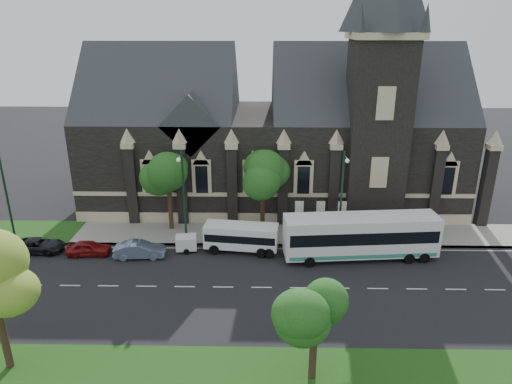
{
  "coord_description": "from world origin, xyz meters",
  "views": [
    {
      "loc": [
        3.15,
        -31.06,
        19.43
      ],
      "look_at": [
        2.45,
        6.0,
        5.69
      ],
      "focal_mm": 32.43,
      "sensor_mm": 36.0,
      "label": 1
    }
  ],
  "objects_px": {
    "banner_flag_left": "(297,214)",
    "sedan": "(140,250)",
    "tree_walk_right": "(265,174)",
    "car_far_red": "(89,248)",
    "street_lamp_mid": "(183,193)",
    "banner_flag_right": "(340,214)",
    "street_lamp_near": "(342,194)",
    "car_far_black": "(39,245)",
    "tree_walk_left": "(171,174)",
    "street_lamp_far": "(5,192)",
    "tour_coach": "(361,236)",
    "box_trailer": "(186,243)",
    "banner_flag_center": "(319,214)",
    "shuttle_bus": "(242,236)",
    "tree_park_east": "(318,307)"
  },
  "relations": [
    {
      "from": "tree_park_east",
      "to": "street_lamp_far",
      "type": "distance_m",
      "value": 30.9
    },
    {
      "from": "street_lamp_near",
      "to": "sedan",
      "type": "height_order",
      "value": "street_lamp_near"
    },
    {
      "from": "tree_walk_right",
      "to": "sedan",
      "type": "xyz_separation_m",
      "value": [
        -10.89,
        -5.99,
        -5.1
      ]
    },
    {
      "from": "sedan",
      "to": "street_lamp_far",
      "type": "bearing_deg",
      "value": 74.89
    },
    {
      "from": "tree_walk_right",
      "to": "sedan",
      "type": "distance_m",
      "value": 13.43
    },
    {
      "from": "car_far_black",
      "to": "street_lamp_far",
      "type": "bearing_deg",
      "value": 64.71
    },
    {
      "from": "street_lamp_near",
      "to": "shuttle_bus",
      "type": "height_order",
      "value": "street_lamp_near"
    },
    {
      "from": "tree_walk_right",
      "to": "car_far_red",
      "type": "bearing_deg",
      "value": -160.01
    },
    {
      "from": "tree_walk_right",
      "to": "banner_flag_right",
      "type": "distance_m",
      "value": 8.05
    },
    {
      "from": "tree_walk_left",
      "to": "shuttle_bus",
      "type": "relative_size",
      "value": 1.14
    },
    {
      "from": "car_far_black",
      "to": "banner_flag_right",
      "type": "bearing_deg",
      "value": -81.75
    },
    {
      "from": "street_lamp_far",
      "to": "box_trailer",
      "type": "xyz_separation_m",
      "value": [
        16.2,
        -1.08,
        -4.31
      ]
    },
    {
      "from": "tree_park_east",
      "to": "street_lamp_mid",
      "type": "xyz_separation_m",
      "value": [
        -10.18,
        16.42,
        0.49
      ]
    },
    {
      "from": "tree_walk_left",
      "to": "tour_coach",
      "type": "xyz_separation_m",
      "value": [
        17.3,
        -5.63,
        -3.65
      ]
    },
    {
      "from": "tour_coach",
      "to": "box_trailer",
      "type": "relative_size",
      "value": 4.92
    },
    {
      "from": "banner_flag_left",
      "to": "box_trailer",
      "type": "xyz_separation_m",
      "value": [
        -10.09,
        -2.99,
        -1.58
      ]
    },
    {
      "from": "tree_walk_right",
      "to": "box_trailer",
      "type": "height_order",
      "value": "tree_walk_right"
    },
    {
      "from": "banner_flag_left",
      "to": "banner_flag_right",
      "type": "distance_m",
      "value": 4.0
    },
    {
      "from": "banner_flag_left",
      "to": "sedan",
      "type": "height_order",
      "value": "banner_flag_left"
    },
    {
      "from": "banner_flag_center",
      "to": "sedan",
      "type": "relative_size",
      "value": 0.91
    },
    {
      "from": "tree_walk_left",
      "to": "car_far_red",
      "type": "relative_size",
      "value": 1.99
    },
    {
      "from": "shuttle_bus",
      "to": "street_lamp_far",
      "type": "bearing_deg",
      "value": -175.78
    },
    {
      "from": "tree_walk_right",
      "to": "box_trailer",
      "type": "distance_m",
      "value": 9.82
    },
    {
      "from": "street_lamp_mid",
      "to": "banner_flag_right",
      "type": "xyz_separation_m",
      "value": [
        14.29,
        1.91,
        -2.73
      ]
    },
    {
      "from": "tree_walk_right",
      "to": "banner_flag_center",
      "type": "height_order",
      "value": "tree_walk_right"
    },
    {
      "from": "banner_flag_center",
      "to": "shuttle_bus",
      "type": "bearing_deg",
      "value": -157.72
    },
    {
      "from": "tour_coach",
      "to": "shuttle_bus",
      "type": "height_order",
      "value": "tour_coach"
    },
    {
      "from": "street_lamp_mid",
      "to": "banner_flag_center",
      "type": "height_order",
      "value": "street_lamp_mid"
    },
    {
      "from": "street_lamp_mid",
      "to": "shuttle_bus",
      "type": "relative_size",
      "value": 1.34
    },
    {
      "from": "street_lamp_far",
      "to": "box_trailer",
      "type": "distance_m",
      "value": 16.8
    },
    {
      "from": "banner_flag_left",
      "to": "box_trailer",
      "type": "bearing_deg",
      "value": -163.5
    },
    {
      "from": "tree_park_east",
      "to": "street_lamp_near",
      "type": "relative_size",
      "value": 0.7
    },
    {
      "from": "sedan",
      "to": "tree_walk_right",
      "type": "bearing_deg",
      "value": -65.39
    },
    {
      "from": "box_trailer",
      "to": "car_far_red",
      "type": "height_order",
      "value": "box_trailer"
    },
    {
      "from": "shuttle_bus",
      "to": "car_far_black",
      "type": "xyz_separation_m",
      "value": [
        -18.12,
        -0.5,
        -0.84
      ]
    },
    {
      "from": "tree_walk_left",
      "to": "street_lamp_far",
      "type": "xyz_separation_m",
      "value": [
        -14.2,
        -3.61,
        -0.62
      ]
    },
    {
      "from": "tree_walk_left",
      "to": "banner_flag_left",
      "type": "xyz_separation_m",
      "value": [
        12.08,
        -1.7,
        -3.35
      ]
    },
    {
      "from": "sedan",
      "to": "banner_flag_right",
      "type": "bearing_deg",
      "value": -80.82
    },
    {
      "from": "tree_walk_right",
      "to": "tree_walk_left",
      "type": "relative_size",
      "value": 1.02
    },
    {
      "from": "street_lamp_mid",
      "to": "street_lamp_far",
      "type": "distance_m",
      "value": 16.0
    },
    {
      "from": "street_lamp_far",
      "to": "sedan",
      "type": "bearing_deg",
      "value": -10.89
    },
    {
      "from": "tree_walk_right",
      "to": "car_far_red",
      "type": "distance_m",
      "value": 17.28
    },
    {
      "from": "banner_flag_center",
      "to": "street_lamp_near",
      "type": "bearing_deg",
      "value": -48.07
    },
    {
      "from": "street_lamp_mid",
      "to": "banner_flag_right",
      "type": "distance_m",
      "value": 14.67
    },
    {
      "from": "tree_walk_left",
      "to": "banner_flag_center",
      "type": "xyz_separation_m",
      "value": [
        14.08,
        -1.7,
        -3.35
      ]
    },
    {
      "from": "street_lamp_near",
      "to": "car_far_black",
      "type": "distance_m",
      "value": 27.37
    },
    {
      "from": "tree_walk_right",
      "to": "shuttle_bus",
      "type": "relative_size",
      "value": 1.16
    },
    {
      "from": "street_lamp_mid",
      "to": "banner_flag_right",
      "type": "bearing_deg",
      "value": 7.6
    },
    {
      "from": "tree_park_east",
      "to": "car_far_black",
      "type": "distance_m",
      "value": 27.8
    },
    {
      "from": "tree_walk_right",
      "to": "street_lamp_near",
      "type": "bearing_deg",
      "value": -28.06
    }
  ]
}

